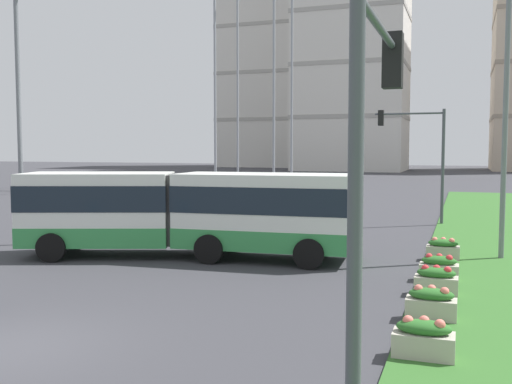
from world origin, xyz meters
TOP-DOWN VIEW (x-y plane):
  - ground_plane at (0.00, 0.00)m, footprint 260.00×260.00m
  - articulated_bus at (-1.05, 9.71)m, footprint 12.00×4.93m
  - car_black_sedan at (-6.04, 19.22)m, footprint 4.61×2.51m
  - flower_planter_0 at (7.60, 2.00)m, footprint 1.10×0.56m
  - flower_planter_1 at (7.60, 4.58)m, footprint 1.10×0.56m
  - flower_planter_2 at (7.60, 6.97)m, footprint 1.10×0.56m
  - flower_planter_3 at (7.60, 8.74)m, footprint 1.10×0.56m
  - flower_planter_4 at (7.60, 12.08)m, footprint 1.10×0.56m
  - traffic_light_far_right at (6.07, 22.00)m, footprint 3.49×0.28m
  - traffic_light_near_right at (7.20, -1.90)m, footprint 0.28×3.34m
  - streetlight_left at (-8.50, 9.96)m, footprint 0.70×0.28m
  - streetlight_median at (9.50, 12.92)m, footprint 0.70×0.28m
  - apartment_tower_west at (-30.00, 111.50)m, footprint 21.66×18.31m
  - apartment_tower_westcentre at (-10.80, 94.33)m, footprint 18.95×14.95m

SIDE VIEW (x-z plane):
  - ground_plane at x=0.00m, z-range 0.00..0.00m
  - flower_planter_0 at x=7.60m, z-range 0.06..0.80m
  - flower_planter_1 at x=7.60m, z-range 0.06..0.80m
  - flower_planter_2 at x=7.60m, z-range 0.06..0.80m
  - flower_planter_3 at x=7.60m, z-range 0.06..0.80m
  - flower_planter_4 at x=7.60m, z-range 0.06..0.80m
  - car_black_sedan at x=-6.04m, z-range -0.04..1.54m
  - articulated_bus at x=-1.05m, z-range 0.15..3.15m
  - traffic_light_near_right at x=7.20m, z-range 1.05..6.60m
  - traffic_light_far_right at x=6.07m, z-range 1.09..6.94m
  - streetlight_median at x=9.50m, z-range 0.45..10.15m
  - streetlight_left at x=-8.50m, z-range 0.45..10.55m
  - apartment_tower_west at x=-30.00m, z-range 0.02..47.36m
  - apartment_tower_westcentre at x=-10.80m, z-range 0.02..53.21m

